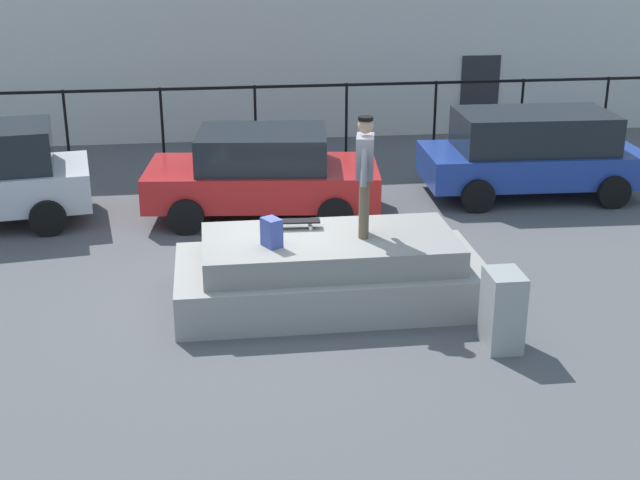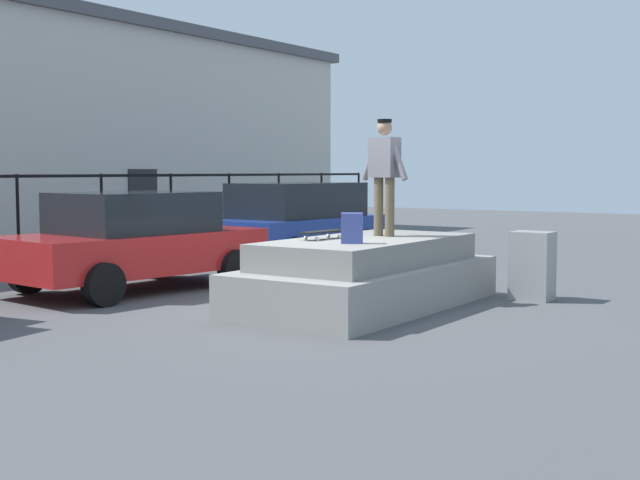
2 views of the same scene
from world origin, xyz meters
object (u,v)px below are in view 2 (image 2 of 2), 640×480
at_px(backpack, 352,228).
at_px(utility_box, 532,266).
at_px(skateboarder, 384,168).
at_px(skateboard, 323,232).
at_px(car_red_sedan_mid, 134,240).
at_px(car_blue_hatchback_far, 298,219).

relative_size(backpack, utility_box, 0.39).
relative_size(skateboarder, skateboard, 2.08).
height_order(skateboarder, utility_box, skateboarder).
relative_size(skateboarder, car_red_sedan_mid, 0.39).
bearing_deg(skateboard, skateboarder, -23.75).
xyz_separation_m(skateboarder, skateboard, (-0.98, 0.43, -0.90)).
height_order(skateboarder, car_blue_hatchback_far, skateboarder).
height_order(skateboarder, car_red_sedan_mid, skateboarder).
bearing_deg(utility_box, skateboard, 139.76).
distance_m(skateboarder, car_red_sedan_mid, 4.34).
distance_m(skateboard, backpack, 0.79).
height_order(skateboard, utility_box, skateboard).
bearing_deg(backpack, skateboard, -54.85).
xyz_separation_m(skateboard, car_red_sedan_mid, (-0.18, 3.59, -0.26)).
height_order(car_blue_hatchback_far, utility_box, car_blue_hatchback_far).
xyz_separation_m(backpack, utility_box, (2.84, -1.46, -0.67)).
height_order(backpack, car_red_sedan_mid, car_red_sedan_mid).
distance_m(skateboarder, skateboard, 1.40).
height_order(skateboard, backpack, backpack).
bearing_deg(skateboard, car_red_sedan_mid, 92.85).
xyz_separation_m(skateboard, car_blue_hatchback_far, (5.22, 4.15, -0.19)).
xyz_separation_m(backpack, car_red_sedan_mid, (0.17, 4.30, -0.36)).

